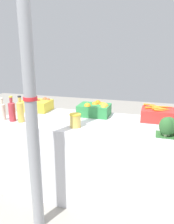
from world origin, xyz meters
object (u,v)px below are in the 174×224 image
(broccoli_pile, at_px, (169,126))
(apple_crate, at_px, (37,105))
(support_pole, at_px, (31,112))
(juice_bottle_cloudy, at_px, (3,111))
(pickle_jar, at_px, (75,120))
(orange_crate, at_px, (95,109))
(juice_bottle_golden, at_px, (20,111))
(juice_bottle_ruby, at_px, (12,111))
(carrot_crate, at_px, (158,115))

(broccoli_pile, bearing_deg, apple_crate, 164.06)
(support_pole, xyz_separation_m, juice_bottle_cloudy, (-0.63, 0.43, -0.16))
(juice_bottle_cloudy, height_order, pickle_jar, juice_bottle_cloudy)
(orange_crate, relative_size, juice_bottle_golden, 1.27)
(apple_crate, bearing_deg, support_pole, -62.18)
(orange_crate, distance_m, juice_bottle_ruby, 0.94)
(juice_bottle_ruby, height_order, pickle_jar, juice_bottle_ruby)
(support_pole, distance_m, juice_bottle_cloudy, 0.77)
(support_pole, xyz_separation_m, juice_bottle_ruby, (-0.51, 0.43, -0.14))
(juice_bottle_cloudy, distance_m, pickle_jar, 0.85)
(orange_crate, xyz_separation_m, pickle_jar, (-0.09, -0.47, -0.01))
(juice_bottle_ruby, bearing_deg, carrot_crate, 17.39)
(carrot_crate, relative_size, broccoli_pile, 1.54)
(apple_crate, height_order, juice_bottle_golden, juice_bottle_golden)
(carrot_crate, bearing_deg, broccoli_pile, -79.33)
(juice_bottle_golden, distance_m, pickle_jar, 0.62)
(juice_bottle_cloudy, bearing_deg, carrot_crate, 16.19)
(carrot_crate, height_order, pickle_jar, carrot_crate)
(juice_bottle_cloudy, height_order, juice_bottle_golden, juice_bottle_golden)
(carrot_crate, xyz_separation_m, juice_bottle_golden, (-1.42, -0.48, 0.05))
(carrot_crate, height_order, juice_bottle_ruby, juice_bottle_ruby)
(orange_crate, xyz_separation_m, carrot_crate, (0.71, -0.00, -0.01))
(juice_bottle_ruby, bearing_deg, juice_bottle_golden, 0.00)
(apple_crate, distance_m, orange_crate, 0.78)
(apple_crate, bearing_deg, carrot_crate, 0.03)
(carrot_crate, xyz_separation_m, pickle_jar, (-0.80, -0.46, -0.00))
(juice_bottle_ruby, bearing_deg, apple_crate, 86.82)
(carrot_crate, height_order, juice_bottle_golden, juice_bottle_golden)
(carrot_crate, bearing_deg, apple_crate, -179.97)
(orange_crate, height_order, juice_bottle_golden, juice_bottle_golden)
(juice_bottle_ruby, bearing_deg, support_pole, -40.45)
(juice_bottle_ruby, relative_size, pickle_jar, 2.00)
(juice_bottle_cloudy, xyz_separation_m, juice_bottle_golden, (0.23, 0.00, 0.02))
(orange_crate, bearing_deg, broccoli_pile, -29.59)
(orange_crate, bearing_deg, pickle_jar, -100.44)
(carrot_crate, distance_m, juice_bottle_ruby, 1.60)
(orange_crate, relative_size, pickle_jar, 2.63)
(apple_crate, xyz_separation_m, carrot_crate, (1.50, 0.00, -0.00))
(orange_crate, height_order, pickle_jar, orange_crate)
(apple_crate, bearing_deg, orange_crate, 0.12)
(pickle_jar, bearing_deg, juice_bottle_golden, -178.84)
(apple_crate, relative_size, juice_bottle_ruby, 1.31)
(carrot_crate, relative_size, pickle_jar, 2.63)
(apple_crate, relative_size, carrot_crate, 1.00)
(juice_bottle_golden, bearing_deg, support_pole, -47.24)
(support_pole, height_order, pickle_jar, support_pole)
(orange_crate, distance_m, carrot_crate, 0.71)
(apple_crate, xyz_separation_m, pickle_jar, (0.70, -0.46, -0.00))
(juice_bottle_ruby, bearing_deg, juice_bottle_cloudy, -180.00)
(pickle_jar, bearing_deg, broccoli_pile, 0.77)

